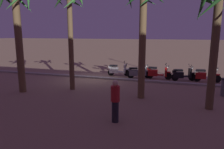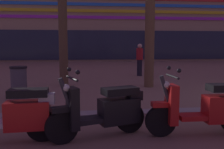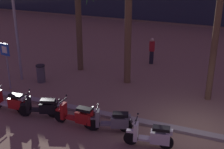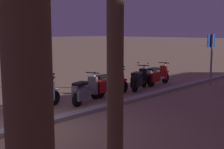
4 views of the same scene
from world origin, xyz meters
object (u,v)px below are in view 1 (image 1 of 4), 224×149
at_px(palm_tree_far_corner, 143,14).
at_px(palm_tree_mid_walkway, 70,15).
at_px(pedestrian_window_shopping, 115,100).
at_px(palm_tree_by_mall_entrance, 217,18).
at_px(scooter_black_lead_nearest, 182,75).
at_px(scooter_grey_second_in_line, 137,72).
at_px(scooter_red_mid_rear, 205,75).
at_px(scooter_white_tail_end, 117,70).
at_px(scooter_red_mid_centre, 157,73).
at_px(palm_tree_near_sign, 17,14).

bearing_deg(palm_tree_far_corner, palm_tree_mid_walkway, -6.03).
bearing_deg(pedestrian_window_shopping, palm_tree_by_mall_entrance, -143.77).
xyz_separation_m(scooter_black_lead_nearest, scooter_grey_second_in_line, (3.17, 0.08, -0.01)).
xyz_separation_m(scooter_red_mid_rear, scooter_white_tail_end, (6.36, -0.25, 0.00)).
bearing_deg(palm_tree_by_mall_entrance, scooter_red_mid_centre, -62.99).
height_order(scooter_white_tail_end, palm_tree_near_sign, palm_tree_near_sign).
relative_size(scooter_white_tail_end, palm_tree_near_sign, 0.29).
relative_size(scooter_black_lead_nearest, palm_tree_far_corner, 0.29).
relative_size(palm_tree_mid_walkway, palm_tree_near_sign, 0.95).
bearing_deg(palm_tree_mid_walkway, palm_tree_far_corner, 173.97).
distance_m(scooter_grey_second_in_line, palm_tree_mid_walkway, 6.59).
distance_m(scooter_black_lead_nearest, scooter_red_mid_centre, 1.76).
relative_size(scooter_black_lead_nearest, palm_tree_mid_walkway, 0.29).
distance_m(scooter_grey_second_in_line, palm_tree_near_sign, 8.85).
bearing_deg(scooter_red_mid_rear, scooter_white_tail_end, -2.28).
bearing_deg(palm_tree_mid_walkway, scooter_black_lead_nearest, -144.89).
bearing_deg(palm_tree_far_corner, scooter_red_mid_centre, -93.30).
height_order(scooter_grey_second_in_line, scooter_white_tail_end, scooter_white_tail_end).
bearing_deg(pedestrian_window_shopping, palm_tree_far_corner, -96.89).
height_order(palm_tree_far_corner, palm_tree_near_sign, palm_tree_near_sign).
xyz_separation_m(scooter_red_mid_rear, palm_tree_by_mall_entrance, (0.36, 5.68, 3.48)).
bearing_deg(scooter_grey_second_in_line, palm_tree_mid_walkway, 54.39).
distance_m(scooter_black_lead_nearest, scooter_grey_second_in_line, 3.17).
distance_m(scooter_red_mid_centre, palm_tree_near_sign, 9.90).
xyz_separation_m(palm_tree_far_corner, palm_tree_by_mall_entrance, (-3.18, 0.72, -0.28)).
xyz_separation_m(scooter_red_mid_rear, scooter_black_lead_nearest, (1.50, 0.11, -0.01)).
distance_m(scooter_red_mid_centre, scooter_grey_second_in_line, 1.43).
height_order(palm_tree_far_corner, pedestrian_window_shopping, palm_tree_far_corner).
distance_m(scooter_grey_second_in_line, scooter_white_tail_end, 1.74).
distance_m(scooter_red_mid_rear, palm_tree_far_corner, 7.17).
bearing_deg(scooter_red_mid_rear, palm_tree_far_corner, 54.49).
bearing_deg(palm_tree_near_sign, scooter_red_mid_centre, -140.06).
xyz_separation_m(scooter_red_mid_centre, palm_tree_mid_walkway, (4.52, 4.52, 3.85)).
relative_size(palm_tree_far_corner, palm_tree_mid_walkway, 1.00).
relative_size(scooter_grey_second_in_line, palm_tree_far_corner, 0.30).
bearing_deg(palm_tree_far_corner, scooter_white_tail_end, -61.62).
relative_size(scooter_black_lead_nearest, scooter_red_mid_centre, 0.91).
distance_m(palm_tree_far_corner, palm_tree_by_mall_entrance, 3.27).
bearing_deg(palm_tree_by_mall_entrance, scooter_red_mid_rear, -93.64).
xyz_separation_m(scooter_red_mid_rear, pedestrian_window_shopping, (3.95, 8.31, 0.40)).
height_order(scooter_black_lead_nearest, palm_tree_far_corner, palm_tree_far_corner).
height_order(scooter_grey_second_in_line, palm_tree_near_sign, palm_tree_near_sign).
xyz_separation_m(scooter_grey_second_in_line, palm_tree_far_corner, (-1.13, 4.78, 3.78)).
bearing_deg(palm_tree_mid_walkway, scooter_red_mid_centre, -135.04).
xyz_separation_m(scooter_red_mid_rear, palm_tree_far_corner, (3.54, 4.97, 3.77)).
distance_m(scooter_red_mid_rear, scooter_white_tail_end, 6.37).
bearing_deg(scooter_red_mid_rear, pedestrian_window_shopping, 64.60).
bearing_deg(palm_tree_by_mall_entrance, palm_tree_far_corner, -12.71).
bearing_deg(scooter_white_tail_end, scooter_red_mid_centre, 175.30).
xyz_separation_m(palm_tree_far_corner, palm_tree_near_sign, (6.70, 0.89, 0.12)).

